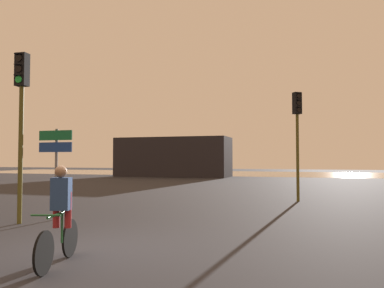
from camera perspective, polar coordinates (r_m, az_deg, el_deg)
ground_plane at (r=7.49m, az=-15.79°, el=-15.57°), size 120.00×120.00×0.00m
water_strip at (r=45.26m, az=12.29°, el=-4.46°), size 80.00×16.00×0.01m
distant_building at (r=37.35m, az=-2.90°, el=-2.01°), size 11.24×4.00×3.87m
traffic_light_far_right at (r=16.01m, az=15.76°, el=2.74°), size 0.40×0.42×4.49m
traffic_light_near_left at (r=11.17m, az=-24.57°, el=5.43°), size 0.33×0.35×4.61m
direction_sign_post at (r=11.41m, az=-20.05°, el=-1.85°), size 1.10×0.11×2.60m
cyclist at (r=6.64m, az=-19.46°, el=-10.04°), size 0.58×1.67×1.62m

